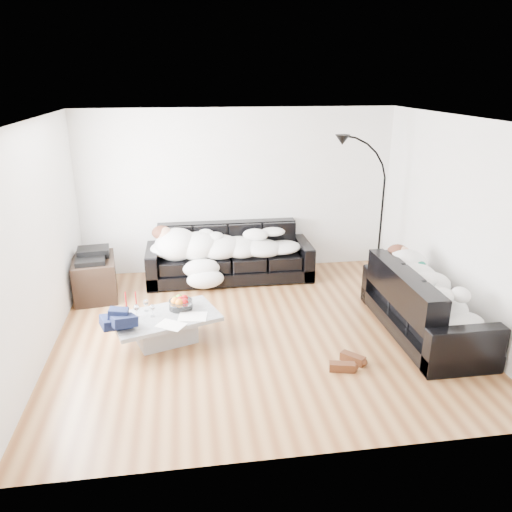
{
  "coord_description": "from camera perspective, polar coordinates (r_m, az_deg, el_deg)",
  "views": [
    {
      "loc": [
        -0.86,
        -5.56,
        3.04
      ],
      "look_at": [
        0.0,
        0.3,
        0.9
      ],
      "focal_mm": 35.0,
      "sensor_mm": 36.0,
      "label": 1
    }
  ],
  "objects": [
    {
      "name": "fruit_bowl",
      "position": [
        6.18,
        -8.6,
        -5.23
      ],
      "size": [
        0.37,
        0.37,
        0.18
      ],
      "primitive_type": "cylinder",
      "rotation": [
        0.0,
        0.0,
        0.33
      ],
      "color": "white",
      "rests_on": "coffee_table"
    },
    {
      "name": "navy_jacket",
      "position": [
        5.84,
        -15.4,
        -6.47
      ],
      "size": [
        0.4,
        0.35,
        0.18
      ],
      "primitive_type": null,
      "rotation": [
        0.0,
        0.0,
        0.18
      ],
      "color": "black",
      "rests_on": "coffee_table"
    },
    {
      "name": "wall_left",
      "position": [
        6.05,
        -23.67,
        1.43
      ],
      "size": [
        0.02,
        4.5,
        2.6
      ],
      "primitive_type": "cube",
      "color": "silver",
      "rests_on": "ground"
    },
    {
      "name": "wine_glass_b",
      "position": [
        6.08,
        -13.5,
        -6.13
      ],
      "size": [
        0.07,
        0.07,
        0.16
      ],
      "primitive_type": "cylinder",
      "rotation": [
        0.0,
        0.0,
        0.08
      ],
      "color": "white",
      "rests_on": "coffee_table"
    },
    {
      "name": "wall_right",
      "position": [
        6.73,
        22.01,
        3.4
      ],
      "size": [
        0.02,
        4.5,
        2.6
      ],
      "primitive_type": "cube",
      "color": "silver",
      "rests_on": "ground"
    },
    {
      "name": "stereo",
      "position": [
        7.48,
        -18.21,
        0.16
      ],
      "size": [
        0.48,
        0.39,
        0.13
      ],
      "primitive_type": "cube",
      "rotation": [
        0.0,
        0.0,
        0.12
      ],
      "color": "black",
      "rests_on": "av_cabinet"
    },
    {
      "name": "sleeper_right",
      "position": [
        6.44,
        19.0,
        -3.21
      ],
      "size": [
        0.75,
        1.77,
        0.43
      ],
      "primitive_type": null,
      "rotation": [
        0.0,
        0.0,
        1.57
      ],
      "color": "white",
      "rests_on": "sofa_right"
    },
    {
      "name": "shoes",
      "position": [
        5.74,
        10.39,
        -11.88
      ],
      "size": [
        0.58,
        0.51,
        0.11
      ],
      "primitive_type": null,
      "rotation": [
        0.0,
        0.0,
        -0.43
      ],
      "color": "#472311",
      "rests_on": "ground"
    },
    {
      "name": "candle_right",
      "position": [
        6.29,
        -13.55,
        -4.93
      ],
      "size": [
        0.05,
        0.05,
        0.22
      ],
      "primitive_type": "cylinder",
      "rotation": [
        0.0,
        0.0,
        0.17
      ],
      "color": "maroon",
      "rests_on": "coffee_table"
    },
    {
      "name": "ground",
      "position": [
        6.4,
        0.4,
        -8.51
      ],
      "size": [
        5.0,
        5.0,
        0.0
      ],
      "primitive_type": "plane",
      "color": "brown",
      "rests_on": "ground"
    },
    {
      "name": "ceiling",
      "position": [
        5.65,
        0.46,
        15.39
      ],
      "size": [
        5.0,
        5.0,
        0.0
      ],
      "primitive_type": "plane",
      "color": "white",
      "rests_on": "ground"
    },
    {
      "name": "sofa_right",
      "position": [
        6.53,
        18.79,
        -4.98
      ],
      "size": [
        0.88,
        2.06,
        0.83
      ],
      "primitive_type": "cube",
      "rotation": [
        0.0,
        0.0,
        1.57
      ],
      "color": "black",
      "rests_on": "ground"
    },
    {
      "name": "av_cabinet",
      "position": [
        7.6,
        -17.92,
        -2.36
      ],
      "size": [
        0.69,
        0.91,
        0.58
      ],
      "primitive_type": "cube",
      "rotation": [
        0.0,
        0.0,
        0.14
      ],
      "color": "black",
      "rests_on": "ground"
    },
    {
      "name": "candle_left",
      "position": [
        6.31,
        -14.65,
        -4.94
      ],
      "size": [
        0.04,
        0.04,
        0.22
      ],
      "primitive_type": "cylinder",
      "rotation": [
        0.0,
        0.0,
        -0.01
      ],
      "color": "maroon",
      "rests_on": "coffee_table"
    },
    {
      "name": "teal_cushion",
      "position": [
        6.92,
        16.31,
        -0.58
      ],
      "size": [
        0.42,
        0.38,
        0.2
      ],
      "primitive_type": "ellipsoid",
      "rotation": [
        0.0,
        0.0,
        0.24
      ],
      "color": "#0E674C",
      "rests_on": "sofa_right"
    },
    {
      "name": "coffee_table",
      "position": [
        6.16,
        -10.21,
        -8.19
      ],
      "size": [
        1.38,
        1.06,
        0.35
      ],
      "primitive_type": "cube",
      "rotation": [
        0.0,
        0.0,
        0.33
      ],
      "color": "#939699",
      "rests_on": "ground"
    },
    {
      "name": "sleeper_back",
      "position": [
        7.73,
        -3.05,
        1.71
      ],
      "size": [
        2.17,
        0.75,
        0.43
      ],
      "primitive_type": null,
      "color": "white",
      "rests_on": "sofa_back"
    },
    {
      "name": "wall_back",
      "position": [
        8.05,
        -2.04,
        7.37
      ],
      "size": [
        5.0,
        0.02,
        2.6
      ],
      "primitive_type": "cube",
      "color": "silver",
      "rests_on": "ground"
    },
    {
      "name": "newspaper_b",
      "position": [
        5.84,
        -9.68,
        -7.76
      ],
      "size": [
        0.38,
        0.35,
        0.01
      ],
      "primitive_type": "cube",
      "rotation": [
        0.0,
        0.0,
        -0.57
      ],
      "color": "silver",
      "rests_on": "coffee_table"
    },
    {
      "name": "sofa_back",
      "position": [
        7.84,
        -3.05,
        0.31
      ],
      "size": [
        2.57,
        0.89,
        0.84
      ],
      "primitive_type": "cube",
      "color": "black",
      "rests_on": "ground"
    },
    {
      "name": "wine_glass_c",
      "position": [
        6.05,
        -11.75,
        -6.13
      ],
      "size": [
        0.07,
        0.07,
        0.15
      ],
      "primitive_type": "cylinder",
      "rotation": [
        0.0,
        0.0,
        -0.11
      ],
      "color": "white",
      "rests_on": "coffee_table"
    },
    {
      "name": "wine_glass_a",
      "position": [
        6.2,
        -12.46,
        -5.53
      ],
      "size": [
        0.08,
        0.08,
        0.15
      ],
      "primitive_type": "cylinder",
      "rotation": [
        0.0,
        0.0,
        0.2
      ],
      "color": "white",
      "rests_on": "coffee_table"
    },
    {
      "name": "floor_lamp",
      "position": [
        7.84,
        14.12,
        4.14
      ],
      "size": [
        0.78,
        0.55,
        1.99
      ],
      "primitive_type": null,
      "rotation": [
        0.0,
        0.0,
        0.4
      ],
      "color": "black",
      "rests_on": "ground"
    },
    {
      "name": "newspaper_a",
      "position": [
        5.99,
        -7.26,
        -6.86
      ],
      "size": [
        0.37,
        0.3,
        0.01
      ],
      "primitive_type": "cube",
      "rotation": [
        0.0,
        0.0,
        -0.15
      ],
      "color": "silver",
      "rests_on": "coffee_table"
    }
  ]
}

